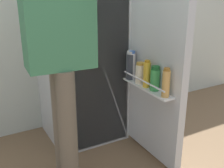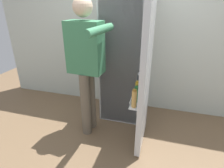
# 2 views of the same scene
# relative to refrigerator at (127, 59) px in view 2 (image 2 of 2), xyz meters

# --- Properties ---
(ground_plane) EXTENTS (6.45, 6.45, 0.00)m
(ground_plane) POSITION_rel_refrigerator_xyz_m (-0.03, -0.47, -0.88)
(ground_plane) COLOR brown
(kitchen_wall) EXTENTS (4.40, 0.10, 2.52)m
(kitchen_wall) POSITION_rel_refrigerator_xyz_m (-0.03, 0.39, 0.38)
(kitchen_wall) COLOR beige
(kitchen_wall) RESTS_ON ground_plane
(refrigerator) EXTENTS (0.68, 1.18, 1.77)m
(refrigerator) POSITION_rel_refrigerator_xyz_m (0.00, 0.00, 0.00)
(refrigerator) COLOR silver
(refrigerator) RESTS_ON ground_plane
(person) EXTENTS (0.53, 0.74, 1.65)m
(person) POSITION_rel_refrigerator_xyz_m (-0.38, -0.49, 0.11)
(person) COLOR #665B4C
(person) RESTS_ON ground_plane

